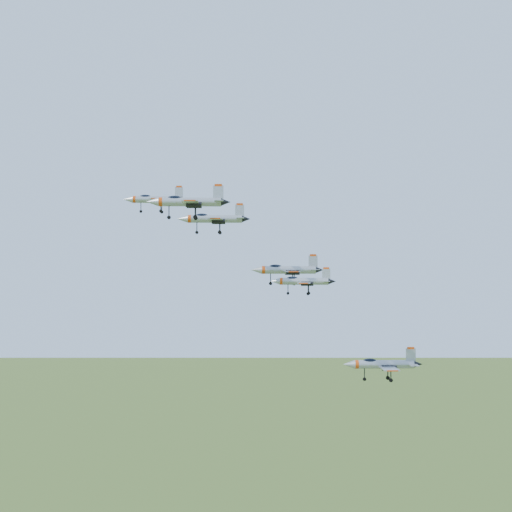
{
  "coord_description": "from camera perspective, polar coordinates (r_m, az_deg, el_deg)",
  "views": [
    {
      "loc": [
        7.9,
        -125.76,
        129.02
      ],
      "look_at": [
        4.49,
        -2.52,
        130.74
      ],
      "focal_mm": 50.0,
      "sensor_mm": 36.0,
      "label": 1
    }
  ],
  "objects": [
    {
      "name": "jet_lead",
      "position": [
        136.05,
        -8.08,
        4.51
      ],
      "size": [
        12.34,
        10.22,
        3.3
      ],
      "rotation": [
        0.0,
        0.0,
        0.07
      ],
      "color": "#959BA0"
    },
    {
      "name": "jet_left_low",
      "position": [
        129.56,
        2.45,
        -1.1
      ],
      "size": [
        13.45,
        11.16,
        3.59
      ],
      "rotation": [
        0.0,
        0.0,
        0.1
      ],
      "color": "#959BA0"
    },
    {
      "name": "jet_trail",
      "position": [
        127.51,
        10.03,
        -8.51
      ],
      "size": [
        14.03,
        11.58,
        3.75
      ],
      "rotation": [
        0.0,
        0.0,
        0.05
      ],
      "color": "#959BA0"
    },
    {
      "name": "jet_left_high",
      "position": [
        122.83,
        -3.48,
        3.0
      ],
      "size": [
        12.69,
        10.47,
        3.39
      ],
      "rotation": [
        0.0,
        0.0,
        0.05
      ],
      "color": "#959BA0"
    },
    {
      "name": "jet_right_high",
      "position": [
        113.18,
        -5.51,
        4.35
      ],
      "size": [
        13.4,
        11.1,
        3.58
      ],
      "rotation": [
        0.0,
        0.0,
        0.08
      ],
      "color": "#959BA0"
    },
    {
      "name": "jet_right_low",
      "position": [
        117.48,
        3.71,
        -2.02
      ],
      "size": [
        10.87,
        9.03,
        2.9
      ],
      "rotation": [
        0.0,
        0.0,
        -0.1
      ],
      "color": "#959BA0"
    }
  ]
}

